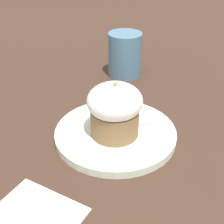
# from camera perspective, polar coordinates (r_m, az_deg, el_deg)

# --- Properties ---
(ground_plane) EXTENTS (4.00, 4.00, 0.00)m
(ground_plane) POSITION_cam_1_polar(r_m,az_deg,el_deg) (0.58, 0.64, -4.54)
(ground_plane) COLOR #3D281E
(dessert_plate) EXTENTS (0.22, 0.22, 0.01)m
(dessert_plate) POSITION_cam_1_polar(r_m,az_deg,el_deg) (0.57, 0.64, -3.95)
(dessert_plate) COLOR silver
(dessert_plate) RESTS_ON ground_plane
(carrot_cake) EXTENTS (0.10, 0.10, 0.10)m
(carrot_cake) POSITION_cam_1_polar(r_m,az_deg,el_deg) (0.53, 0.00, 0.55)
(carrot_cake) COLOR olive
(carrot_cake) RESTS_ON dessert_plate
(spoon) EXTENTS (0.06, 0.11, 0.01)m
(spoon) POSITION_cam_1_polar(r_m,az_deg,el_deg) (0.57, 1.94, -2.60)
(spoon) COLOR #B7B7BC
(spoon) RESTS_ON dessert_plate
(coffee_cup) EXTENTS (0.12, 0.08, 0.11)m
(coffee_cup) POSITION_cam_1_polar(r_m,az_deg,el_deg) (0.79, 2.38, 10.48)
(coffee_cup) COLOR teal
(coffee_cup) RESTS_ON ground_plane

